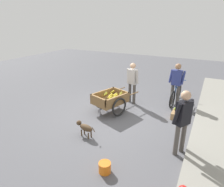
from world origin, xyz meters
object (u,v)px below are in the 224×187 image
(apple_crate, at_px, (177,114))
(fruit_cart, at_px, (110,100))
(cyclist_person, at_px, (177,81))
(bystander_person, at_px, (183,118))
(plastic_bucket, at_px, (105,167))
(vendor_person, at_px, (132,80))
(bicycle, at_px, (176,94))
(dog, at_px, (85,127))

(apple_crate, bearing_deg, fruit_cart, -74.88)
(cyclist_person, height_order, bystander_person, bystander_person)
(fruit_cart, relative_size, plastic_bucket, 6.88)
(vendor_person, relative_size, bystander_person, 0.97)
(bicycle, height_order, plastic_bucket, bicycle)
(vendor_person, xyz_separation_m, plastic_bucket, (3.69, 0.90, -0.81))
(vendor_person, height_order, apple_crate, vendor_person)
(bicycle, relative_size, apple_crate, 3.77)
(dog, bearing_deg, plastic_bucket, 50.87)
(bystander_person, bearing_deg, vendor_person, -137.10)
(plastic_bucket, height_order, bystander_person, bystander_person)
(dog, height_order, plastic_bucket, dog)
(plastic_bucket, bearing_deg, vendor_person, -166.35)
(fruit_cart, height_order, cyclist_person, cyclist_person)
(fruit_cart, height_order, plastic_bucket, fruit_cart)
(dog, bearing_deg, fruit_cart, -176.58)
(vendor_person, bearing_deg, apple_crate, 74.44)
(fruit_cart, distance_m, apple_crate, 2.25)
(cyclist_person, height_order, apple_crate, cyclist_person)
(cyclist_person, bearing_deg, bicycle, 176.64)
(bicycle, distance_m, apple_crate, 1.30)
(fruit_cart, xyz_separation_m, vendor_person, (-1.08, 0.36, 0.49))
(apple_crate, bearing_deg, dog, -42.35)
(vendor_person, bearing_deg, cyclist_person, 111.62)
(bicycle, bearing_deg, vendor_person, -63.66)
(bystander_person, bearing_deg, fruit_cart, -116.19)
(bicycle, relative_size, cyclist_person, 1.06)
(bicycle, relative_size, dog, 2.49)
(dog, bearing_deg, bicycle, 153.30)
(fruit_cart, xyz_separation_m, cyclist_person, (-1.67, 1.85, 0.50))
(vendor_person, distance_m, plastic_bucket, 3.88)
(dog, bearing_deg, vendor_person, 174.65)
(fruit_cart, xyz_separation_m, dog, (1.67, 0.10, -0.17))
(vendor_person, height_order, dog, vendor_person)
(plastic_bucket, bearing_deg, apple_crate, 164.27)
(vendor_person, bearing_deg, dog, -5.35)
(cyclist_person, bearing_deg, apple_crate, 15.59)
(fruit_cart, relative_size, cyclist_person, 1.15)
(bicycle, relative_size, bystander_person, 1.04)
(apple_crate, bearing_deg, cyclist_person, -164.41)
(fruit_cart, bearing_deg, vendor_person, 161.70)
(bystander_person, bearing_deg, cyclist_person, -167.18)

